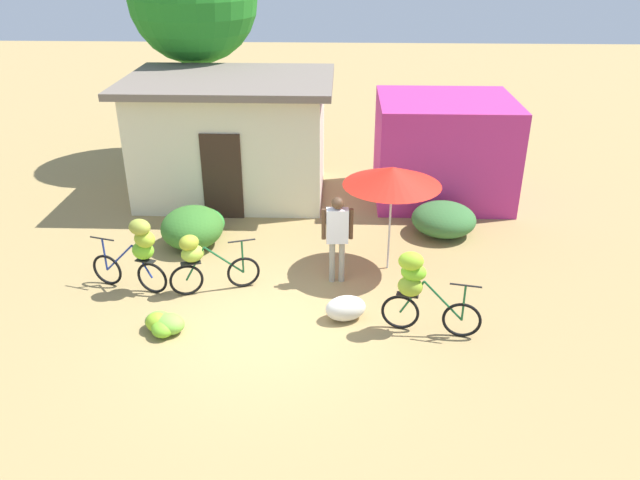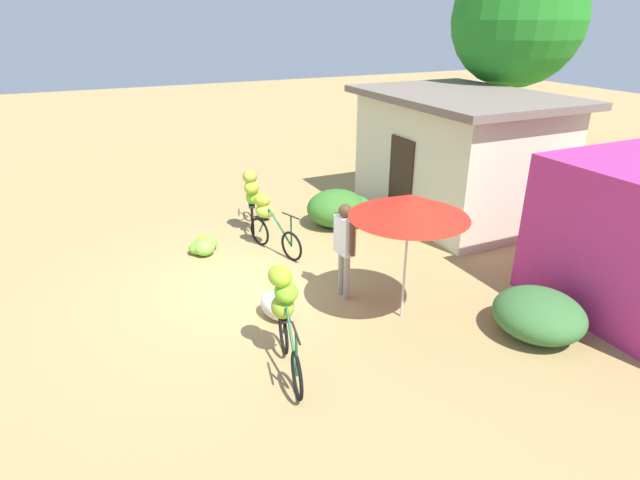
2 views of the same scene
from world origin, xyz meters
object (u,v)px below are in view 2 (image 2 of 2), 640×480
(banana_pile_on_ground, at_px, (204,245))
(market_umbrella, at_px, (409,206))
(bicycle_near_pile, at_px, (268,218))
(person_vendor, at_px, (345,241))
(bicycle_leftmost, at_px, (252,194))
(tree_behind_building, at_px, (518,21))
(bicycle_center_loaded, at_px, (285,308))
(produce_sack, at_px, (277,306))
(building_low, at_px, (457,154))

(banana_pile_on_ground, bearing_deg, market_umbrella, 31.28)
(bicycle_near_pile, bearing_deg, person_vendor, 11.48)
(bicycle_leftmost, relative_size, bicycle_near_pile, 0.96)
(tree_behind_building, bearing_deg, bicycle_center_loaded, -58.84)
(bicycle_leftmost, relative_size, produce_sack, 2.18)
(produce_sack, bearing_deg, bicycle_leftmost, 167.43)
(bicycle_leftmost, xyz_separation_m, bicycle_center_loaded, (4.85, -1.12, -0.00))
(bicycle_leftmost, distance_m, bicycle_near_pile, 1.11)
(building_low, distance_m, bicycle_near_pile, 4.97)
(building_low, distance_m, market_umbrella, 5.31)
(tree_behind_building, bearing_deg, bicycle_leftmost, -87.34)
(bicycle_near_pile, bearing_deg, building_low, 92.09)
(bicycle_leftmost, height_order, person_vendor, person_vendor)
(tree_behind_building, xyz_separation_m, bicycle_center_loaded, (5.20, -8.59, -3.52))
(produce_sack, bearing_deg, tree_behind_building, 116.08)
(banana_pile_on_ground, bearing_deg, building_low, 87.98)
(bicycle_center_loaded, xyz_separation_m, banana_pile_on_ground, (-4.15, -0.19, -0.72))
(bicycle_near_pile, bearing_deg, bicycle_leftmost, 178.74)
(building_low, bearing_deg, bicycle_leftmost, -100.66)
(bicycle_center_loaded, bearing_deg, tree_behind_building, 121.16)
(building_low, height_order, market_umbrella, building_low)
(banana_pile_on_ground, xyz_separation_m, person_vendor, (2.85, 1.78, 0.90))
(tree_behind_building, relative_size, bicycle_center_loaded, 3.80)
(market_umbrella, distance_m, bicycle_center_loaded, 2.41)
(produce_sack, bearing_deg, banana_pile_on_ground, -170.92)
(bicycle_leftmost, xyz_separation_m, banana_pile_on_ground, (0.70, -1.31, -0.72))
(tree_behind_building, distance_m, produce_sack, 10.14)
(bicycle_leftmost, distance_m, person_vendor, 3.59)
(produce_sack, bearing_deg, person_vendor, 97.26)
(tree_behind_building, distance_m, bicycle_center_loaded, 10.64)
(bicycle_near_pile, xyz_separation_m, bicycle_center_loaded, (3.75, -1.10, 0.18))
(produce_sack, height_order, person_vendor, person_vendor)
(bicycle_leftmost, height_order, bicycle_center_loaded, same)
(tree_behind_building, bearing_deg, bicycle_near_pile, -79.09)
(market_umbrella, height_order, banana_pile_on_ground, market_umbrella)
(bicycle_leftmost, bearing_deg, market_umbrella, 12.72)
(bicycle_near_pile, bearing_deg, tree_behind_building, 100.91)
(tree_behind_building, height_order, bicycle_near_pile, tree_behind_building)
(building_low, xyz_separation_m, tree_behind_building, (-1.27, 2.59, 2.92))
(market_umbrella, bearing_deg, bicycle_leftmost, -167.28)
(produce_sack, bearing_deg, bicycle_near_pile, 162.92)
(tree_behind_building, distance_m, bicycle_near_pile, 8.48)
(bicycle_leftmost, bearing_deg, bicycle_near_pile, -1.26)
(bicycle_leftmost, bearing_deg, building_low, 79.34)
(building_low, relative_size, banana_pile_on_ground, 6.08)
(market_umbrella, relative_size, bicycle_center_loaded, 1.31)
(building_low, bearing_deg, person_vendor, -59.16)
(tree_behind_building, bearing_deg, market_umbrella, -52.78)
(produce_sack, xyz_separation_m, person_vendor, (-0.17, 1.30, 0.83))
(bicycle_center_loaded, relative_size, person_vendor, 0.94)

